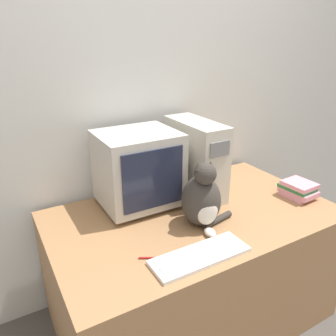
% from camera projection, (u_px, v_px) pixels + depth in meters
% --- Properties ---
extents(wall_back, '(7.00, 0.05, 2.50)m').
position_uv_depth(wall_back, '(149.00, 101.00, 2.02)').
color(wall_back, silver).
rests_on(wall_back, ground_plane).
extents(desk, '(1.55, 0.92, 0.72)m').
position_uv_depth(desk, '(192.00, 266.00, 1.93)').
color(desk, '#9E7047').
rests_on(desk, ground_plane).
extents(crt_monitor, '(0.42, 0.38, 0.43)m').
position_uv_depth(crt_monitor, '(138.00, 169.00, 1.81)').
color(crt_monitor, '#BCB7AD').
rests_on(crt_monitor, desk).
extents(computer_tower, '(0.18, 0.45, 0.45)m').
position_uv_depth(computer_tower, '(195.00, 158.00, 1.95)').
color(computer_tower, beige).
rests_on(computer_tower, desk).
extents(keyboard, '(0.45, 0.16, 0.02)m').
position_uv_depth(keyboard, '(200.00, 256.00, 1.44)').
color(keyboard, silver).
rests_on(keyboard, desk).
extents(cat, '(0.30, 0.28, 0.36)m').
position_uv_depth(cat, '(202.00, 199.00, 1.64)').
color(cat, '#38332D').
rests_on(cat, desk).
extents(book_stack, '(0.16, 0.21, 0.10)m').
position_uv_depth(book_stack, '(298.00, 189.00, 1.96)').
color(book_stack, pink).
rests_on(book_stack, desk).
extents(pen, '(0.13, 0.08, 0.01)m').
position_uv_depth(pen, '(155.00, 258.00, 1.43)').
color(pen, maroon).
rests_on(pen, desk).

